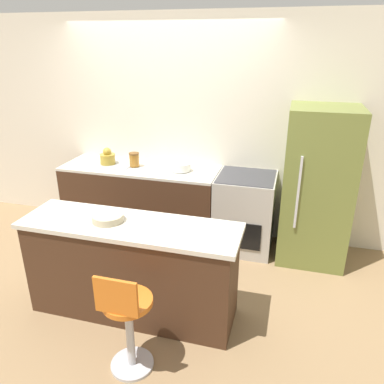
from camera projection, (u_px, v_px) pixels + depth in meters
name	position (u px, v px, depth m)	size (l,w,h in m)	color
ground_plane	(155.00, 248.00, 4.43)	(14.00, 14.00, 0.00)	#8E704C
wall_back	(171.00, 128.00, 4.56)	(8.00, 0.06, 2.60)	silver
back_counter	(142.00, 201.00, 4.64)	(1.89, 0.64, 0.89)	#422819
kitchen_island	(132.00, 269.00, 3.26)	(1.87, 0.56, 0.88)	#422819
oven_range	(245.00, 212.00, 4.32)	(0.65, 0.66, 0.89)	#B7B2A8
refrigerator	(317.00, 187.00, 3.98)	(0.71, 0.69, 1.69)	olive
stool_chair	(127.00, 321.00, 2.65)	(0.36, 0.36, 0.88)	#B7B7BC
kettle	(108.00, 158.00, 4.54)	(0.18, 0.18, 0.20)	#B29333
mixing_bowl	(181.00, 167.00, 4.32)	(0.23, 0.23, 0.09)	white
canister_jar	(134.00, 159.00, 4.45)	(0.12, 0.12, 0.16)	#9E6623
fruit_bowl	(108.00, 218.00, 3.13)	(0.26, 0.26, 0.06)	#C1B28E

